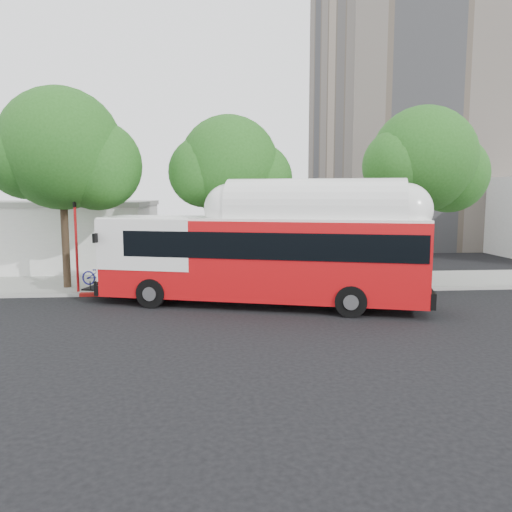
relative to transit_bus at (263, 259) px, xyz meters
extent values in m
plane|color=black|center=(-0.24, -1.27, -1.99)|extent=(120.00, 120.00, 0.00)
cube|color=gray|center=(-0.24, 5.23, -1.92)|extent=(60.00, 5.00, 0.15)
cube|color=gray|center=(-0.24, 2.63, -1.92)|extent=(60.00, 0.30, 0.15)
cube|color=maroon|center=(-3.24, 2.63, -1.91)|extent=(10.00, 0.32, 0.16)
cylinder|color=#2D2116|center=(-9.24, 4.23, 1.05)|extent=(0.36, 0.36, 6.08)
sphere|color=#1F5117|center=(-9.24, 4.23, 4.85)|extent=(5.80, 5.80, 5.80)
sphere|color=#1F5117|center=(-7.64, 4.43, 4.09)|extent=(4.35, 4.35, 4.35)
cylinder|color=#2D2116|center=(-1.24, 4.73, 0.73)|extent=(0.36, 0.36, 5.44)
sphere|color=#1F5117|center=(-1.24, 4.73, 4.13)|extent=(5.00, 5.00, 5.00)
sphere|color=#1F5117|center=(0.14, 4.93, 3.45)|extent=(3.75, 3.75, 3.75)
cylinder|color=#2D2116|center=(8.76, 4.53, 0.89)|extent=(0.36, 0.36, 5.76)
sphere|color=#1F5117|center=(8.76, 4.53, 4.49)|extent=(5.40, 5.40, 5.40)
sphere|color=#1F5117|center=(10.25, 4.73, 3.77)|extent=(4.05, 4.05, 4.05)
cube|color=gray|center=(17.76, 26.73, 15.51)|extent=(18.00, 18.00, 35.00)
cube|color=silver|center=(-14.24, 12.73, 0.01)|extent=(16.00, 10.00, 4.00)
cube|color=gray|center=(-14.24, 12.73, 2.11)|extent=(16.20, 10.20, 0.30)
cube|color=red|center=(-0.10, 0.03, 0.01)|extent=(13.67, 6.56, 3.24)
cube|color=black|center=(0.44, -0.13, 0.68)|extent=(12.40, 6.24, 1.06)
cube|color=white|center=(-0.10, 0.03, 1.68)|extent=(13.64, 6.47, 0.11)
cube|color=white|center=(2.04, -0.60, 1.97)|extent=(7.48, 4.15, 0.61)
cube|color=black|center=(-7.11, 2.09, -1.44)|extent=(1.42, 2.18, 0.07)
imported|color=navy|center=(-7.11, 2.09, -0.90)|extent=(1.18, 2.03, 1.01)
cylinder|color=#A31113|center=(-8.41, 3.03, 0.06)|extent=(0.12, 0.12, 4.11)
cube|color=black|center=(-8.41, 3.03, 2.21)|extent=(0.05, 0.41, 0.26)
camera|label=1|loc=(-2.09, -20.65, 2.68)|focal=35.00mm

